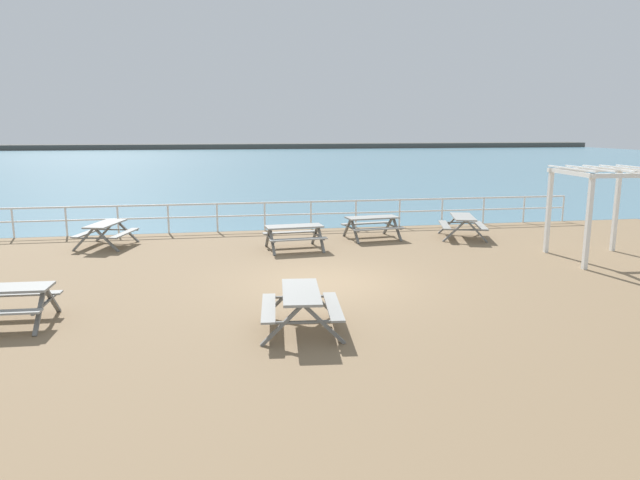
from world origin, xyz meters
name	(u,v)px	position (x,y,z in m)	size (l,w,h in m)	color
ground_plane	(326,286)	(0.00, 0.00, -0.10)	(30.00, 24.00, 0.20)	#846B4C
sea_band	(240,162)	(0.00, 52.75, 0.00)	(142.00, 90.00, 0.01)	teal
distant_shoreline	(231,149)	(0.00, 95.75, 0.00)	(142.00, 6.00, 1.80)	#4C4C47
seaward_railing	(288,210)	(0.00, 7.75, 0.74)	(23.07, 0.07, 1.08)	white
picnic_table_near_left	(294,232)	(-0.25, 4.06, 0.58)	(1.93, 1.68, 0.80)	gray
picnic_table_near_right	(301,300)	(-1.10, -3.31, 0.58)	(1.70, 1.94, 0.80)	gray
picnic_table_far_left	(106,229)	(-6.24, 5.65, 0.58)	(1.92, 2.13, 0.80)	gray
picnic_table_far_right	(372,222)	(2.67, 5.41, 0.58)	(1.97, 1.73, 0.80)	gray
picnic_table_seaward	(3,296)	(-6.80, -2.03, 0.58)	(1.86, 1.61, 0.80)	gray
picnic_table_corner	(463,221)	(5.86, 5.01, 0.58)	(1.94, 2.14, 0.80)	gray
lattice_pergola	(605,192)	(8.44, 1.10, 2.00)	(2.61, 2.73, 2.70)	white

